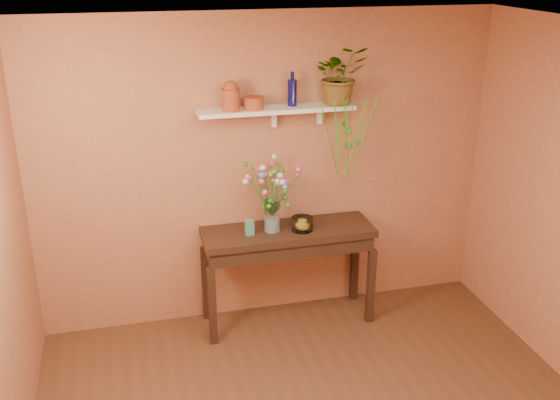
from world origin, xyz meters
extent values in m
plane|color=silver|center=(0.00, 0.00, 2.70)|extent=(4.00, 4.00, 0.00)
cube|color=#B7734F|center=(0.00, 2.00, 1.35)|extent=(4.00, 0.04, 2.70)
cube|color=#342014|center=(0.12, 1.74, 0.87)|extent=(1.48, 0.48, 0.06)
cube|color=#342014|center=(0.12, 1.74, 0.77)|extent=(1.42, 0.44, 0.13)
cube|color=#342014|center=(-0.59, 1.54, 0.35)|extent=(0.06, 0.06, 0.71)
cube|color=#342014|center=(0.83, 1.54, 0.35)|extent=(0.06, 0.06, 0.71)
cube|color=#342014|center=(-0.59, 1.95, 0.35)|extent=(0.06, 0.06, 0.71)
cube|color=#342014|center=(0.83, 1.95, 0.35)|extent=(0.06, 0.06, 0.71)
cube|color=white|center=(0.05, 1.87, 1.92)|extent=(1.30, 0.24, 0.04)
cube|color=white|center=(0.05, 1.97, 1.83)|extent=(0.04, 0.05, 0.15)
cube|color=white|center=(0.45, 1.97, 1.83)|extent=(0.04, 0.05, 0.15)
cylinder|color=#AC4623|center=(-0.33, 1.84, 2.02)|extent=(0.15, 0.15, 0.17)
sphere|color=#AC4623|center=(-0.33, 1.84, 2.12)|extent=(0.11, 0.11, 0.11)
cylinder|color=#AC4623|center=(-0.14, 1.86, 1.99)|extent=(0.21, 0.21, 0.10)
cylinder|color=#0C0B3E|center=(0.19, 1.89, 2.04)|extent=(0.08, 0.08, 0.21)
cylinder|color=#0C0B3E|center=(0.19, 1.89, 2.18)|extent=(0.03, 0.03, 0.06)
imported|color=#327719|center=(0.59, 1.86, 2.18)|extent=(0.44, 0.38, 0.48)
cylinder|color=#327719|center=(0.76, 1.71, 1.63)|extent=(0.20, 0.05, 0.78)
cylinder|color=green|center=(0.57, 1.73, 1.79)|extent=(0.08, 0.07, 0.46)
cylinder|color=green|center=(0.68, 1.68, 1.65)|extent=(0.14, 0.15, 0.74)
cylinder|color=#327719|center=(0.62, 1.71, 1.79)|extent=(0.02, 0.21, 0.47)
cylinder|color=green|center=(0.51, 1.69, 1.72)|extent=(0.09, 0.11, 0.60)
cylinder|color=green|center=(0.53, 1.68, 1.72)|extent=(0.16, 0.18, 0.59)
cylinder|color=#327719|center=(0.61, 1.71, 1.67)|extent=(0.11, 0.07, 0.70)
cylinder|color=green|center=(0.64, 1.70, 1.86)|extent=(0.04, 0.17, 0.31)
cylinder|color=green|center=(0.70, 1.70, 1.82)|extent=(0.08, 0.09, 0.40)
cylinder|color=#327719|center=(0.46, 1.70, 1.67)|extent=(0.26, 0.28, 0.70)
cylinder|color=green|center=(0.60, 1.69, 1.74)|extent=(0.10, 0.14, 0.57)
cylinder|color=green|center=(0.73, 1.72, 1.68)|extent=(0.21, 0.17, 0.69)
sphere|color=#327719|center=(0.65, 1.74, 1.61)|extent=(0.05, 0.05, 0.05)
sphere|color=#327719|center=(0.63, 1.69, 1.75)|extent=(0.05, 0.05, 0.05)
sphere|color=#327719|center=(0.60, 1.75, 1.79)|extent=(0.05, 0.05, 0.05)
sphere|color=#327719|center=(0.72, 1.74, 1.63)|extent=(0.05, 0.05, 0.05)
cylinder|color=white|center=(-0.02, 1.73, 1.04)|extent=(0.13, 0.13, 0.28)
cylinder|color=silver|center=(-0.02, 1.73, 0.96)|extent=(0.12, 0.12, 0.13)
cylinder|color=#386B28|center=(-0.02, 1.69, 1.26)|extent=(0.01, 0.09, 0.41)
sphere|color=#679A3E|center=(-0.03, 1.65, 1.46)|extent=(0.04, 0.04, 0.04)
cylinder|color=#386B28|center=(0.01, 1.64, 1.19)|extent=(0.07, 0.19, 0.27)
sphere|color=#327719|center=(0.05, 1.55, 1.32)|extent=(0.04, 0.04, 0.04)
cylinder|color=#386B28|center=(-0.01, 1.70, 1.20)|extent=(0.04, 0.06, 0.30)
sphere|color=silver|center=(0.01, 1.67, 1.35)|extent=(0.04, 0.04, 0.04)
cylinder|color=#386B28|center=(0.01, 1.70, 1.21)|extent=(0.08, 0.08, 0.31)
sphere|color=silver|center=(0.05, 1.66, 1.36)|extent=(0.05, 0.05, 0.05)
cylinder|color=#386B28|center=(0.02, 1.70, 1.19)|extent=(0.10, 0.07, 0.27)
sphere|color=#5485C6|center=(0.07, 1.66, 1.32)|extent=(0.05, 0.05, 0.05)
cylinder|color=#386B28|center=(0.08, 1.68, 1.26)|extent=(0.20, 0.12, 0.42)
sphere|color=#DD3989|center=(0.17, 1.62, 1.47)|extent=(0.05, 0.05, 0.05)
cylinder|color=#386B28|center=(0.08, 1.72, 1.22)|extent=(0.22, 0.03, 0.35)
sphere|color=#DD3989|center=(0.19, 1.71, 1.39)|extent=(0.04, 0.04, 0.04)
cylinder|color=#386B28|center=(0.04, 1.74, 1.19)|extent=(0.14, 0.02, 0.28)
sphere|color=#DD3989|center=(0.11, 1.74, 1.33)|extent=(0.05, 0.05, 0.05)
cylinder|color=#386B28|center=(0.04, 1.75, 1.18)|extent=(0.14, 0.04, 0.26)
sphere|color=#679A3E|center=(0.11, 1.77, 1.31)|extent=(0.05, 0.05, 0.05)
cylinder|color=#386B28|center=(0.02, 1.75, 1.21)|extent=(0.09, 0.05, 0.33)
sphere|color=silver|center=(0.06, 1.77, 1.38)|extent=(0.06, 0.06, 0.06)
cylinder|color=#386B28|center=(0.03, 1.77, 1.21)|extent=(0.10, 0.09, 0.32)
sphere|color=#679A3E|center=(0.08, 1.81, 1.37)|extent=(0.05, 0.05, 0.05)
cylinder|color=#386B28|center=(0.03, 1.79, 1.22)|extent=(0.12, 0.13, 0.35)
sphere|color=#327719|center=(0.09, 1.85, 1.40)|extent=(0.05, 0.05, 0.05)
cylinder|color=#386B28|center=(0.00, 1.79, 1.29)|extent=(0.05, 0.12, 0.48)
sphere|color=silver|center=(0.02, 1.84, 1.53)|extent=(0.04, 0.04, 0.04)
cylinder|color=#386B28|center=(-0.01, 1.76, 1.19)|extent=(0.03, 0.07, 0.28)
sphere|color=silver|center=(0.00, 1.79, 1.33)|extent=(0.03, 0.03, 0.03)
cylinder|color=#386B28|center=(-0.01, 1.82, 1.20)|extent=(0.04, 0.19, 0.30)
sphere|color=#5485C6|center=(0.01, 1.92, 1.35)|extent=(0.05, 0.05, 0.05)
cylinder|color=#386B28|center=(0.00, 1.83, 1.25)|extent=(0.05, 0.21, 0.39)
sphere|color=#DD3989|center=(0.03, 1.93, 1.44)|extent=(0.05, 0.05, 0.05)
cylinder|color=#386B28|center=(-0.03, 1.81, 1.21)|extent=(0.03, 0.16, 0.31)
sphere|color=#DD3989|center=(-0.04, 1.88, 1.36)|extent=(0.05, 0.05, 0.05)
cylinder|color=#386B28|center=(-0.06, 1.79, 1.24)|extent=(0.08, 0.12, 0.37)
sphere|color=#DD3989|center=(-0.10, 1.84, 1.42)|extent=(0.05, 0.05, 0.05)
cylinder|color=#386B28|center=(-0.05, 1.79, 1.20)|extent=(0.06, 0.13, 0.29)
sphere|color=#679A3E|center=(-0.08, 1.85, 1.34)|extent=(0.04, 0.04, 0.04)
cylinder|color=#386B28|center=(-0.12, 1.79, 1.21)|extent=(0.18, 0.13, 0.32)
sphere|color=silver|center=(-0.21, 1.85, 1.37)|extent=(0.03, 0.03, 0.03)
cylinder|color=#386B28|center=(-0.09, 1.80, 1.25)|extent=(0.14, 0.14, 0.39)
sphere|color=#679A3E|center=(-0.16, 1.86, 1.44)|extent=(0.04, 0.04, 0.04)
cylinder|color=#386B28|center=(-0.13, 1.76, 1.28)|extent=(0.21, 0.06, 0.45)
sphere|color=#327719|center=(-0.23, 1.78, 1.50)|extent=(0.04, 0.04, 0.04)
cylinder|color=#386B28|center=(-0.13, 1.76, 1.20)|extent=(0.22, 0.07, 0.30)
sphere|color=silver|center=(-0.24, 1.79, 1.34)|extent=(0.05, 0.05, 0.05)
cylinder|color=#386B28|center=(-0.06, 1.72, 1.27)|extent=(0.09, 0.03, 0.43)
sphere|color=silver|center=(-0.11, 1.70, 1.48)|extent=(0.05, 0.05, 0.05)
cylinder|color=#386B28|center=(-0.07, 1.72, 1.24)|extent=(0.10, 0.03, 0.37)
sphere|color=#5485C6|center=(-0.12, 1.71, 1.42)|extent=(0.05, 0.05, 0.05)
cylinder|color=#386B28|center=(-0.13, 1.69, 1.24)|extent=(0.21, 0.10, 0.38)
sphere|color=#DD3989|center=(-0.23, 1.64, 1.43)|extent=(0.03, 0.03, 0.03)
cylinder|color=#386B28|center=(-0.08, 1.69, 1.22)|extent=(0.11, 0.09, 0.34)
sphere|color=#DD3989|center=(-0.13, 1.65, 1.38)|extent=(0.05, 0.05, 0.05)
cylinder|color=#386B28|center=(-0.07, 1.65, 1.19)|extent=(0.10, 0.18, 0.28)
sphere|color=#DD3989|center=(-0.12, 1.56, 1.32)|extent=(0.05, 0.05, 0.05)
cylinder|color=#386B28|center=(-0.04, 1.67, 1.25)|extent=(0.04, 0.12, 0.40)
sphere|color=#679A3E|center=(-0.06, 1.61, 1.45)|extent=(0.04, 0.04, 0.04)
cylinder|color=#386B28|center=(-0.03, 1.61, 1.24)|extent=(0.02, 0.24, 0.39)
sphere|color=silver|center=(-0.04, 1.49, 1.44)|extent=(0.04, 0.04, 0.04)
sphere|color=#327719|center=(-0.07, 1.63, 1.17)|extent=(0.04, 0.04, 0.04)
sphere|color=#327719|center=(-0.08, 1.74, 1.11)|extent=(0.04, 0.04, 0.04)
sphere|color=#327719|center=(0.08, 1.70, 1.20)|extent=(0.04, 0.04, 0.04)
sphere|color=#327719|center=(0.09, 1.65, 1.15)|extent=(0.04, 0.04, 0.04)
sphere|color=#327719|center=(-0.05, 1.67, 1.20)|extent=(0.04, 0.04, 0.04)
sphere|color=#327719|center=(-0.09, 1.75, 1.12)|extent=(0.04, 0.04, 0.04)
cylinder|color=white|center=(0.23, 1.69, 0.95)|extent=(0.19, 0.19, 0.11)
cylinder|color=white|center=(0.23, 1.69, 0.90)|extent=(0.18, 0.18, 0.01)
sphere|color=gold|center=(0.23, 1.69, 0.95)|extent=(0.08, 0.08, 0.08)
cube|color=teal|center=(-0.23, 1.70, 0.96)|extent=(0.08, 0.07, 0.13)
camera|label=1|loc=(-1.17, -3.11, 3.14)|focal=40.99mm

